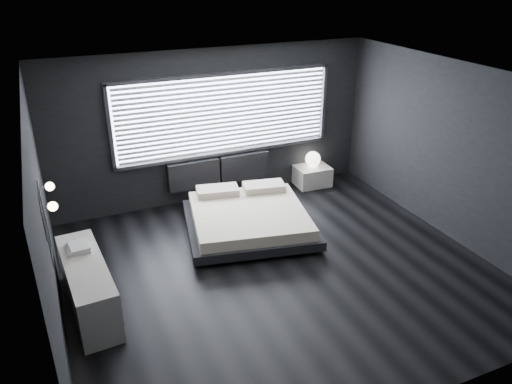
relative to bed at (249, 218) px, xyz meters
name	(u,v)px	position (x,y,z in m)	size (l,w,h in m)	color
room	(281,183)	(-0.04, -1.25, 1.15)	(6.04, 6.00, 2.80)	black
window	(225,115)	(0.16, 1.44, 1.36)	(4.14, 0.09, 1.52)	white
headboard	(219,171)	(-0.01, 1.39, 0.32)	(1.96, 0.16, 0.52)	black
sconce_near	(52,206)	(-2.92, -1.20, 1.35)	(0.18, 0.11, 0.11)	silver
sconce_far	(50,187)	(-2.92, -0.60, 1.35)	(0.18, 0.11, 0.11)	silver
wall_art_upper	(42,210)	(-3.02, -1.80, 1.60)	(0.01, 0.48, 0.48)	#47474C
wall_art_lower	(49,239)	(-3.02, -1.55, 1.13)	(0.01, 0.48, 0.48)	#47474C
bed	(249,218)	(0.00, 0.00, 0.00)	(2.39, 2.32, 0.53)	black
nightstand	(312,176)	(1.91, 1.25, -0.05)	(0.67, 0.56, 0.39)	silver
orb_lamp	(313,159)	(1.93, 1.27, 0.30)	(0.30, 0.30, 0.30)	white
dresser	(88,286)	(-2.69, -1.07, 0.10)	(0.60, 1.76, 0.69)	silver
book_stack	(78,247)	(-2.72, -0.70, 0.48)	(0.29, 0.38, 0.08)	silver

